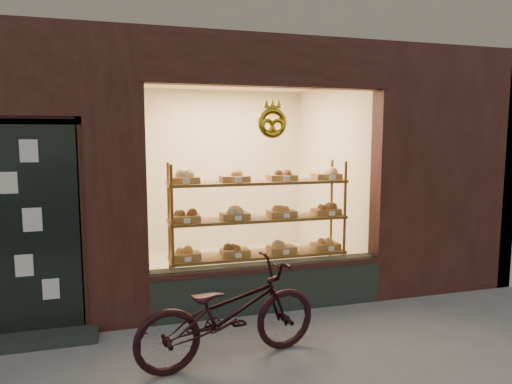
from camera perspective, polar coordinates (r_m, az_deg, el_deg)
name	(u,v)px	position (r m, az deg, el deg)	size (l,w,h in m)	color
display_shelf	(259,230)	(5.64, 0.32, -4.75)	(2.20, 0.45, 1.70)	brown
bicycle	(229,312)	(4.20, -3.39, -14.79)	(0.60, 1.71, 0.90)	black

